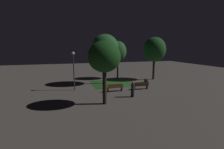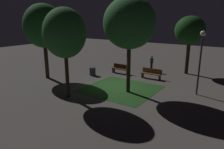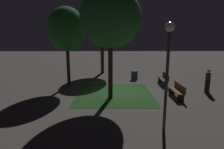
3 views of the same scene
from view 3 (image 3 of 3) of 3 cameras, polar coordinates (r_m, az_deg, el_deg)
ground_plane at (r=13.80m, az=2.48°, el=-4.61°), size 60.00×60.00×0.00m
grass_lawn at (r=13.01m, az=0.65°, el=-5.62°), size 5.21×4.93×0.01m
bench_near_trees at (r=12.82m, az=18.51°, el=-4.30°), size 1.81×0.52×0.88m
bench_front_left at (r=15.74m, az=14.87°, el=-1.11°), size 1.81×0.53×0.88m
tree_tall_center at (r=19.39m, az=-2.92°, el=13.58°), size 3.31×3.31×6.33m
tree_back_right at (r=14.74m, az=-13.09°, el=12.69°), size 2.69×2.69×5.79m
tree_back_left at (r=11.62m, az=-0.49°, el=16.13°), size 3.51×3.51×6.52m
lamp_post_near_wall at (r=7.77m, az=15.96°, el=4.34°), size 0.36×0.36×4.34m
trash_bin at (r=17.08m, az=6.53°, el=-0.13°), size 0.56×0.56×0.75m
pedestrian at (r=14.59m, az=26.12°, el=-1.48°), size 0.32×0.34×1.61m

